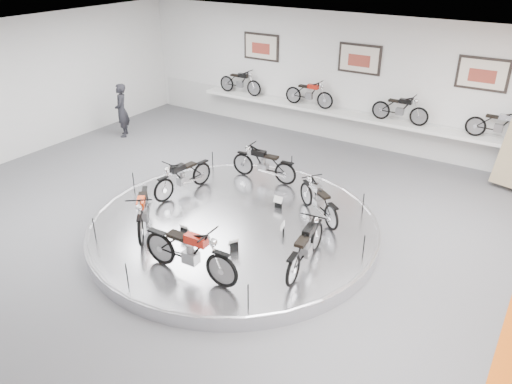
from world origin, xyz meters
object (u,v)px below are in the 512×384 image
Objects in this scene: bike_c at (183,176)px; display_platform at (234,227)px; bike_d at (143,210)px; visitor at (122,110)px; bike_e at (190,251)px; bike_f at (306,246)px; bike_a at (319,199)px; shelf at (351,115)px; bike_b at (264,163)px.

display_platform is at bearing 83.00° from bike_c.
visitor is (-5.26, 4.44, 0.12)m from bike_d.
bike_f is (1.66, 1.39, -0.06)m from bike_e.
display_platform is 4.33× the size of bike_a.
bike_d is (-1.44, -7.70, -0.24)m from shelf.
bike_d is at bearing 20.72° from bike_c.
shelf is 4.24m from bike_b.
bike_d reaches higher than bike_a.
bike_a is 0.94× the size of bike_f.
visitor reaches higher than display_platform.
display_platform is 6.46m from shelf.
bike_a is 0.96× the size of bike_c.
bike_a is 0.84× the size of bike_e.
display_platform is 2.20m from bike_e.
bike_e is at bearing -77.28° from display_platform.
bike_a is 3.41m from bike_e.
bike_e is (0.46, -2.04, 0.67)m from display_platform.
shelf is at bearing 9.68° from bike_f.
visitor is (-8.17, 1.92, 0.15)m from bike_a.
bike_c is (-3.31, -0.72, 0.02)m from bike_a.
display_platform is at bearing 101.43° from bike_b.
bike_b is (-2.06, 1.00, 0.02)m from bike_a.
shelf is at bearing -101.88° from bike_b.
bike_f is (0.66, -1.87, 0.03)m from bike_a.
bike_d is at bearing 72.81° from bike_b.
bike_a reaches higher than shelf.
shelf is at bearing -38.67° from bike_a.
visitor is at bearing -12.33° from bike_b.
shelf is 7.44× the size of bike_a.
display_platform is 1.99m from bike_a.
bike_c is 0.88× the size of visitor.
bike_c is (-1.85, -5.91, -0.25)m from shelf.
bike_d is at bearing 156.67° from bike_e.
visitor is (-6.71, -3.26, -0.12)m from shelf.
bike_e reaches higher than bike_d.
bike_a is 3.39m from bike_c.
display_platform is 2.01m from bike_c.
display_platform is 7.44m from visitor.
bike_c reaches higher than display_platform.
display_platform is 4.14× the size of bike_c.
visitor reaches higher than bike_c.
bike_b reaches higher than bike_a.
bike_f is (2.72, -2.87, 0.00)m from bike_b.
bike_b is at bearing 151.93° from bike_c.
shelf is 8.46m from bike_e.
bike_d is at bearing -100.60° from shelf.
bike_f reaches higher than bike_d.
bike_e is (1.06, -4.26, 0.06)m from bike_b.
shelf is 7.05× the size of bike_b.
display_platform is 4.09× the size of bike_d.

